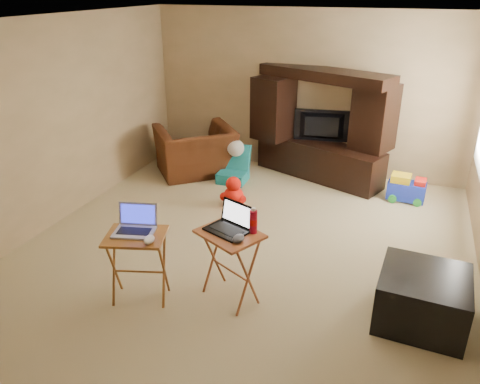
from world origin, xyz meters
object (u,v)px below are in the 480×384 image
at_px(tray_table_left, 139,267).
at_px(tray_table_right, 230,266).
at_px(entertainment_center, 321,125).
at_px(ottoman, 422,298).
at_px(laptop_right, 226,219).
at_px(mouse_left, 149,239).
at_px(child_rocker, 233,164).
at_px(laptop_left, 133,222).
at_px(push_toy, 407,188).
at_px(recliner, 196,151).
at_px(television, 322,127).
at_px(mouse_right, 238,238).
at_px(water_bottle, 253,222).
at_px(plush_toy, 233,191).

relative_size(tray_table_left, tray_table_right, 0.97).
bearing_deg(entertainment_center, tray_table_right, -70.99).
height_order(entertainment_center, ottoman, entertainment_center).
bearing_deg(tray_table_left, laptop_right, 6.55).
distance_m(ottoman, mouse_left, 2.50).
height_order(entertainment_center, child_rocker, entertainment_center).
bearing_deg(laptop_right, child_rocker, 131.55).
bearing_deg(laptop_left, child_rocker, 79.59).
bearing_deg(push_toy, ottoman, -80.15).
xyz_separation_m(entertainment_center, tray_table_left, (-0.95, -3.71, -0.49)).
xyz_separation_m(entertainment_center, child_rocker, (-1.19, -0.66, -0.56)).
height_order(recliner, child_rocker, recliner).
height_order(television, mouse_right, television).
xyz_separation_m(push_toy, tray_table_right, (-1.49, -2.96, 0.17)).
relative_size(television, laptop_left, 2.31).
height_order(tray_table_left, laptop_right, laptop_right).
bearing_deg(laptop_right, mouse_left, -123.96).
distance_m(push_toy, tray_table_left, 4.00).
bearing_deg(television, child_rocker, 22.07).
distance_m(laptop_left, mouse_right, 0.99).
bearing_deg(entertainment_center, ottoman, -41.43).
xyz_separation_m(recliner, child_rocker, (0.68, -0.12, -0.09)).
distance_m(television, ottoman, 3.58).
distance_m(ottoman, water_bottle, 1.66).
distance_m(recliner, laptop_right, 3.33).
xyz_separation_m(plush_toy, laptop_right, (0.68, -1.91, 0.63)).
bearing_deg(entertainment_center, laptop_left, -83.54).
xyz_separation_m(recliner, laptop_left, (0.89, -3.14, 0.45)).
relative_size(push_toy, mouse_left, 3.61).
bearing_deg(tray_table_right, ottoman, 36.47).
height_order(child_rocker, laptop_left, laptop_left).
bearing_deg(recliner, tray_table_left, 65.18).
xyz_separation_m(child_rocker, mouse_right, (1.18, -2.85, 0.47)).
bearing_deg(child_rocker, plush_toy, -69.95).
xyz_separation_m(ottoman, tray_table_left, (-2.55, -0.60, 0.11)).
distance_m(television, push_toy, 1.56).
xyz_separation_m(recliner, mouse_left, (1.11, -3.24, 0.36)).
xyz_separation_m(push_toy, mouse_right, (-1.36, -3.08, 0.56)).
height_order(television, laptop_right, television).
distance_m(entertainment_center, water_bottle, 3.32).
relative_size(child_rocker, mouse_right, 3.84).
xyz_separation_m(laptop_left, mouse_right, (0.97, 0.16, -0.07)).
distance_m(plush_toy, laptop_right, 2.12).
bearing_deg(mouse_right, push_toy, 66.17).
distance_m(television, plush_toy, 1.84).
distance_m(child_rocker, push_toy, 2.55).
height_order(plush_toy, laptop_right, laptop_right).
xyz_separation_m(tray_table_right, water_bottle, (0.20, 0.08, 0.47)).
bearing_deg(child_rocker, mouse_right, -69.59).
bearing_deg(mouse_left, water_bottle, 29.53).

